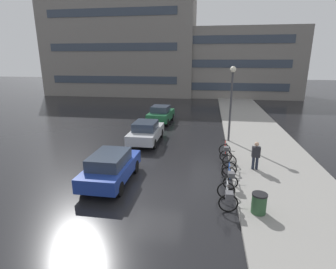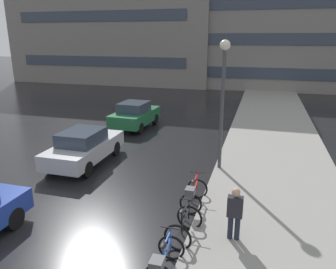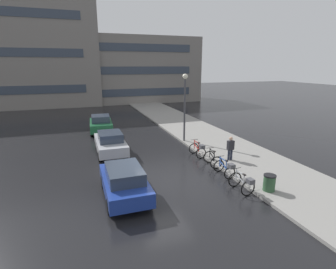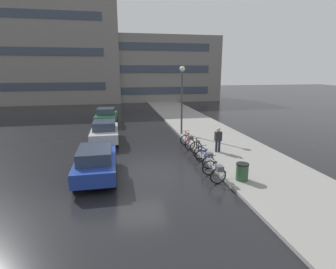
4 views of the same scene
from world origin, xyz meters
The scene contains 11 objects.
ground_plane centered at (0.00, 0.00, 0.00)m, with size 140.00×140.00×0.00m, color black.
sidewalk_kerb centered at (6.00, 10.00, 0.07)m, with size 4.80×60.00×0.14m, color gray.
bicycle_second centered at (3.42, -0.05, 0.48)m, with size 0.70×1.40×0.95m.
bicycle_third centered at (3.50, 1.56, 0.41)m, with size 0.84×1.15×0.99m.
bicycle_farthest centered at (3.39, 3.28, 0.50)m, with size 0.72×1.42×1.00m.
car_silver centered at (-1.91, 5.78, 0.76)m, with size 1.83×4.19×1.51m.
car_green centered at (-1.98, 11.82, 0.79)m, with size 2.04×3.83×1.57m.
pedestrian centered at (4.80, 1.76, 0.91)m, with size 0.40×0.24×1.61m.
streetlamp centered at (3.78, 6.61, 3.44)m, with size 0.40×0.40×5.19m.
building_facade_main centered at (3.51, 32.11, 5.04)m, with size 23.99×8.80×10.07m.
building_facade_side centered at (-12.13, 31.45, 7.35)m, with size 23.60×8.39×14.71m.
Camera 2 is at (5.23, -5.97, 5.30)m, focal length 35.00 mm.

